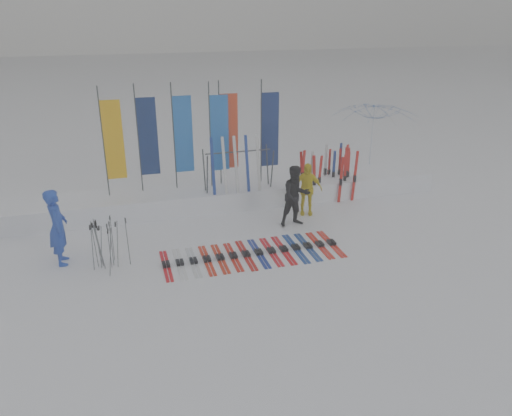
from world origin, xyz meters
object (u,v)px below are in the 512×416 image
object	(u,v)px
person_blue	(58,227)
ski_rack	(238,164)
person_yellow	(306,189)
tent_canopy	(373,140)
person_black	(296,196)
ski_row	(253,253)

from	to	relation	value
person_blue	ski_rack	world-z (taller)	person_blue
person_blue	person_yellow	size ratio (longest dim) A/B	1.20
person_blue	person_yellow	xyz separation A→B (m)	(6.82, 1.24, -0.16)
tent_canopy	ski_rack	xyz separation A→B (m)	(-5.41, -1.64, 0.02)
person_yellow	tent_canopy	bearing A→B (deg)	54.48
person_black	tent_canopy	bearing A→B (deg)	35.09
person_blue	ski_rack	size ratio (longest dim) A/B	0.93
person_yellow	ski_rack	distance (m)	2.18
person_yellow	tent_canopy	distance (m)	4.56
person_black	ski_rack	xyz separation A→B (m)	(-1.22, 1.76, 0.51)
ski_row	person_blue	bearing A→B (deg)	169.04
ski_row	ski_rack	xyz separation A→B (m)	(0.45, 3.21, 1.35)
person_blue	person_yellow	world-z (taller)	person_blue
tent_canopy	ski_rack	size ratio (longest dim) A/B	1.49
tent_canopy	person_black	bearing A→B (deg)	-141.04
person_black	ski_row	world-z (taller)	person_black
person_black	ski_row	size ratio (longest dim) A/B	0.39
person_yellow	person_black	bearing A→B (deg)	-113.51
person_blue	person_black	bearing A→B (deg)	-88.24
person_blue	tent_canopy	size ratio (longest dim) A/B	0.62
ski_rack	ski_row	bearing A→B (deg)	-98.04
person_blue	tent_canopy	distance (m)	11.17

